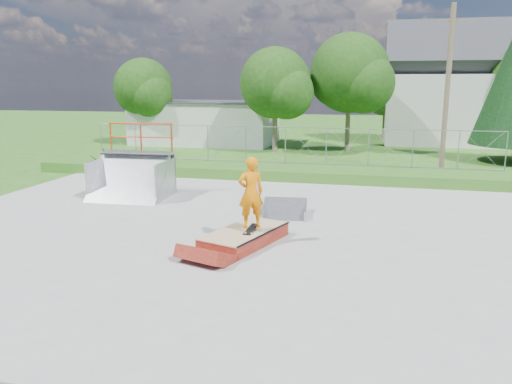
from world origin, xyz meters
The scene contains 17 objects.
ground centered at (0.00, 0.00, 0.00)m, with size 120.00×120.00×0.00m, color #2C631C.
concrete_pad centered at (0.00, 0.00, 0.02)m, with size 20.00×16.00×0.04m, color #9B9A98.
grass_berm centered at (0.00, 9.50, 0.25)m, with size 24.00×3.00×0.50m, color #2C631C.
grind_box centered at (0.86, -0.82, 0.20)m, with size 2.11×2.99×0.40m.
quarter_pipe centered at (-4.84, 3.66, 1.41)m, with size 2.82×2.39×2.82m, color #929599, non-canonical shape.
flat_bank_ramp centered at (1.41, 2.38, 0.22)m, with size 1.47×1.56×0.45m, color #929599, non-canonical shape.
skateboard centered at (1.06, -0.88, 0.45)m, with size 0.22×0.80×0.02m, color black.
skater centered at (1.06, -0.88, 1.42)m, with size 0.71×0.46×1.94m, color orange.
concrete_stairs centered at (-8.50, 8.70, 0.40)m, with size 1.50×1.60×0.80m, color #9B9A98, non-canonical shape.
chain_link_fence centered at (0.00, 10.50, 1.40)m, with size 20.00×0.06×1.80m, color gray, non-canonical shape.
utility_building_flat centered at (-8.00, 22.00, 1.50)m, with size 10.00×6.00×3.00m, color beige.
gable_house centered at (9.00, 26.00, 3.84)m, with size 8.40×6.08×8.94m.
utility_pole centered at (7.50, 12.00, 4.00)m, with size 0.24×0.24×8.00m, color brown.
tree_left_near centered at (-1.75, 17.83, 4.24)m, with size 4.76×4.48×6.65m.
tree_center centered at (2.78, 19.81, 4.85)m, with size 5.44×5.12×7.60m.
tree_left_far centered at (-11.77, 19.85, 3.94)m, with size 4.42×4.16×6.18m.
tree_back_mid centered at (5.21, 27.86, 3.63)m, with size 4.08×3.84×5.70m.
Camera 1 is at (4.19, -13.57, 4.34)m, focal length 35.00 mm.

